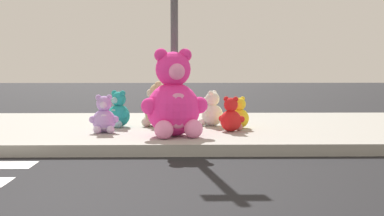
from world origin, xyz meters
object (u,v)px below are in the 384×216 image
(plush_pink_large, at_px, (174,101))
(plush_teal, at_px, (118,112))
(sign_pole, at_px, (174,14))
(plush_lavender, at_px, (104,117))
(plush_red, at_px, (231,117))
(plush_tan, at_px, (157,108))
(plush_white, at_px, (211,112))
(plush_yellow, at_px, (239,115))

(plush_pink_large, xyz_separation_m, plush_teal, (-0.88, 1.12, -0.25))
(sign_pole, xyz_separation_m, plush_lavender, (-1.00, -0.18, -1.48))
(plush_red, height_order, plush_tan, plush_tan)
(plush_red, height_order, plush_lavender, plush_lavender)
(sign_pole, relative_size, plush_tan, 4.52)
(plush_teal, height_order, plush_lavender, plush_teal)
(plush_lavender, bearing_deg, plush_white, 28.75)
(sign_pole, distance_m, plush_white, 1.73)
(plush_red, bearing_deg, plush_yellow, 69.74)
(plush_red, relative_size, plush_white, 0.91)
(plush_pink_large, height_order, plush_teal, plush_pink_large)
(plush_pink_large, height_order, plush_yellow, plush_pink_large)
(sign_pole, distance_m, plush_red, 1.71)
(sign_pole, xyz_separation_m, plush_red, (0.82, -0.06, -1.49))
(plush_pink_large, xyz_separation_m, plush_tan, (-0.28, 1.24, -0.19))
(plush_pink_large, relative_size, plush_red, 2.33)
(plush_red, height_order, plush_teal, plush_teal)
(plush_lavender, bearing_deg, plush_yellow, 15.24)
(plush_pink_large, bearing_deg, plush_white, 65.45)
(plush_teal, xyz_separation_m, plush_lavender, (-0.12, -0.72, -0.01))
(plush_tan, bearing_deg, plush_teal, -169.11)
(plush_lavender, bearing_deg, plush_red, 3.87)
(plush_lavender, relative_size, plush_white, 0.97)
(plush_lavender, bearing_deg, plush_tan, 49.24)
(plush_lavender, height_order, plush_tan, plush_tan)
(plush_lavender, xyz_separation_m, plush_white, (1.58, 0.87, 0.01))
(plush_red, height_order, plush_yellow, plush_red)
(plush_yellow, bearing_deg, plush_white, 140.67)
(plush_teal, distance_m, plush_yellow, 1.87)
(plush_pink_large, height_order, plush_red, plush_pink_large)
(plush_teal, relative_size, plush_tan, 0.80)
(sign_pole, height_order, plush_lavender, sign_pole)
(plush_yellow, relative_size, plush_white, 0.86)
(plush_yellow, bearing_deg, plush_teal, 174.49)
(plush_lavender, relative_size, plush_tan, 0.77)
(plush_white, relative_size, plush_tan, 0.79)
(sign_pole, bearing_deg, plush_teal, 148.66)
(plush_teal, xyz_separation_m, plush_white, (1.46, 0.15, -0.00))
(plush_teal, bearing_deg, sign_pole, -31.34)
(sign_pole, height_order, plush_pink_large, sign_pole)
(sign_pole, relative_size, plush_teal, 5.61)
(sign_pole, distance_m, plush_teal, 1.80)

